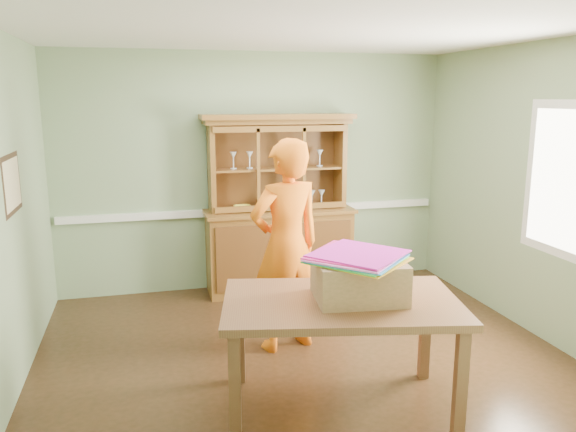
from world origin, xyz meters
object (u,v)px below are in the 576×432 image
object	(u,v)px
china_hutch	(279,229)
person	(286,246)
cardboard_box	(359,279)
dining_table	(341,313)

from	to	relation	value
china_hutch	person	size ratio (longest dim) A/B	1.08
cardboard_box	china_hutch	bearing A→B (deg)	88.61
china_hutch	dining_table	world-z (taller)	china_hutch
person	dining_table	bearing A→B (deg)	81.43
china_hutch	person	xyz separation A→B (m)	(-0.31, -1.54, 0.22)
dining_table	cardboard_box	bearing A→B (deg)	5.93
dining_table	cardboard_box	world-z (taller)	cardboard_box
china_hutch	person	bearing A→B (deg)	-101.28
china_hutch	person	distance (m)	1.59
dining_table	person	world-z (taller)	person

